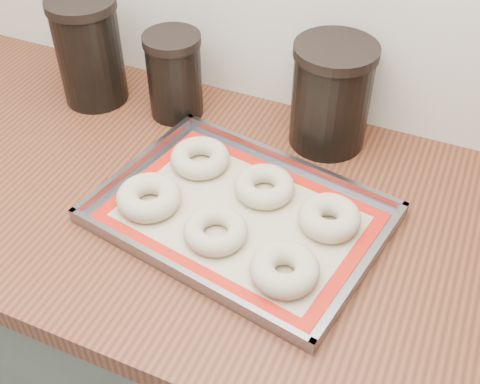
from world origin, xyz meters
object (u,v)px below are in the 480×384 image
at_px(baking_tray, 240,215).
at_px(bagel_back_left, 200,158).
at_px(bagel_back_right, 329,218).
at_px(canister_mid, 174,75).
at_px(canister_left, 89,51).
at_px(bagel_front_mid, 216,230).
at_px(canister_right, 331,96).
at_px(bagel_back_mid, 264,186).
at_px(bagel_front_right, 285,269).
at_px(bagel_front_left, 149,197).

height_order(baking_tray, bagel_back_left, bagel_back_left).
xyz_separation_m(bagel_back_right, canister_mid, (-0.39, 0.19, 0.06)).
relative_size(bagel_back_left, canister_left, 0.49).
height_order(bagel_front_mid, canister_right, canister_right).
bearing_deg(canister_right, bagel_back_left, -137.50).
relative_size(bagel_front_mid, canister_right, 0.51).
xyz_separation_m(canister_left, canister_right, (0.49, 0.05, -0.01)).
bearing_deg(canister_mid, baking_tray, -43.74).
height_order(baking_tray, canister_mid, canister_mid).
distance_m(bagel_front_mid, canister_left, 0.50).
bearing_deg(bagel_back_mid, bagel_back_right, -13.45).
height_order(bagel_back_left, canister_right, canister_right).
bearing_deg(bagel_back_right, canister_left, 162.93).
relative_size(bagel_back_mid, canister_left, 0.48).
bearing_deg(bagel_back_right, bagel_back_left, 168.26).
relative_size(baking_tray, canister_mid, 2.95).
bearing_deg(bagel_front_right, bagel_back_mid, 121.18).
height_order(bagel_front_left, bagel_front_right, same).
bearing_deg(bagel_front_right, bagel_back_left, 141.51).
bearing_deg(canister_mid, bagel_front_left, -71.42).
bearing_deg(baking_tray, bagel_back_mid, 76.83).
relative_size(bagel_front_left, bagel_back_left, 1.02).
bearing_deg(bagel_back_mid, bagel_front_mid, -104.11).
xyz_separation_m(bagel_front_mid, bagel_back_left, (-0.10, 0.15, 0.00)).
relative_size(bagel_front_right, bagel_back_right, 1.03).
xyz_separation_m(bagel_back_right, canister_right, (-0.08, 0.23, 0.08)).
height_order(bagel_back_left, canister_mid, canister_mid).
bearing_deg(bagel_back_left, canister_right, 42.50).
bearing_deg(canister_left, canister_mid, 6.31).
relative_size(baking_tray, bagel_back_mid, 4.89).
relative_size(bagel_front_right, canister_left, 0.48).
relative_size(bagel_back_mid, canister_right, 0.51).
distance_m(canister_left, canister_right, 0.49).
height_order(baking_tray, canister_left, canister_left).
xyz_separation_m(bagel_front_mid, canister_mid, (-0.23, 0.29, 0.07)).
height_order(bagel_front_left, canister_mid, canister_mid).
height_order(bagel_back_right, canister_mid, canister_mid).
distance_m(bagel_back_mid, canister_left, 0.47).
distance_m(bagel_front_left, bagel_front_mid, 0.14).
bearing_deg(bagel_back_left, bagel_back_right, -11.74).
bearing_deg(canister_mid, canister_left, -173.69).
xyz_separation_m(baking_tray, bagel_front_left, (-0.15, -0.04, 0.02)).
bearing_deg(bagel_front_left, bagel_front_right, -11.85).
height_order(bagel_front_mid, bagel_back_left, bagel_back_left).
height_order(bagel_back_mid, canister_left, canister_left).
bearing_deg(bagel_front_left, canister_right, 54.12).
distance_m(bagel_back_mid, canister_mid, 0.31).
relative_size(bagel_front_left, bagel_front_mid, 1.06).
bearing_deg(bagel_front_mid, bagel_back_left, 124.18).
distance_m(bagel_front_left, bagel_back_mid, 0.20).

